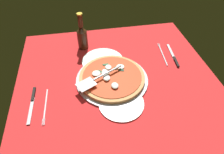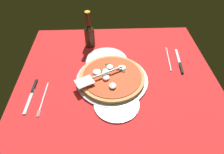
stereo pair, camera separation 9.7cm
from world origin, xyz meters
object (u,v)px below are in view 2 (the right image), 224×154
object	(u,v)px
pizza_server	(97,77)
beer_bottle	(89,34)
dinner_plate_left	(117,104)
place_setting_near	(174,61)
dinner_plate_right	(107,61)
pizza	(112,77)
place_setting_far	(37,96)

from	to	relation	value
pizza_server	beer_bottle	distance (cm)	32.96
dinner_plate_left	pizza_server	distance (cm)	16.50
pizza_server	beer_bottle	bearing A→B (deg)	-109.23
pizza_server	place_setting_near	bearing A→B (deg)	172.37
dinner_plate_right	pizza	bearing A→B (deg)	-171.00
dinner_plate_right	place_setting_near	size ratio (longest dim) A/B	1.01
dinner_plate_right	place_setting_far	world-z (taller)	place_setting_far
beer_bottle	place_setting_far	bearing A→B (deg)	149.67
place_setting_near	place_setting_far	xyz separation A→B (cm)	(-22.45, 70.55, -0.01)
beer_bottle	dinner_plate_right	bearing A→B (deg)	-147.84
dinner_plate_right	place_setting_far	bearing A→B (deg)	126.64
pizza	pizza_server	size ratio (longest dim) A/B	1.37
pizza	pizza_server	bearing A→B (deg)	107.19
dinner_plate_left	dinner_plate_right	size ratio (longest dim) A/B	0.89
beer_bottle	pizza_server	bearing A→B (deg)	-171.90
dinner_plate_left	beer_bottle	size ratio (longest dim) A/B	0.92
dinner_plate_left	pizza	world-z (taller)	pizza
dinner_plate_left	place_setting_near	size ratio (longest dim) A/B	0.90
dinner_plate_left	place_setting_far	xyz separation A→B (cm)	(6.02, 36.65, -0.15)
dinner_plate_right	place_setting_near	bearing A→B (deg)	-92.90
place_setting_near	beer_bottle	bearing A→B (deg)	76.29
dinner_plate_right	pizza_server	size ratio (longest dim) A/B	0.97
dinner_plate_left	dinner_plate_right	world-z (taller)	same
pizza	place_setting_near	bearing A→B (deg)	-69.79
dinner_plate_right	pizza	world-z (taller)	pizza
dinner_plate_right	beer_bottle	xyz separation A→B (cm)	(15.24, 9.58, 7.81)
pizza	pizza_server	world-z (taller)	pizza_server
pizza	place_setting_far	xyz separation A→B (cm)	(-9.41, 35.12, -1.98)
pizza	place_setting_near	xyz separation A→B (cm)	(13.04, -35.42, -1.97)
place_setting_near	place_setting_far	world-z (taller)	same
pizza	beer_bottle	world-z (taller)	beer_bottle
dinner_plate_right	pizza_server	distance (cm)	18.48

